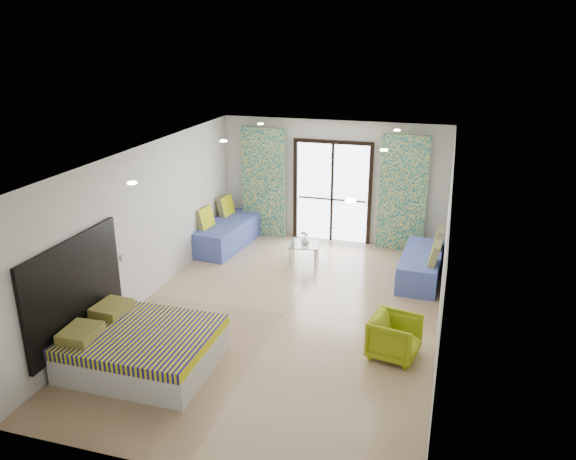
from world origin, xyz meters
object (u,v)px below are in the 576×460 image
(bed, at_px, (142,348))
(daybed_right, at_px, (422,265))
(daybed_left, at_px, (227,233))
(armchair, at_px, (395,335))
(coffee_table, at_px, (304,246))

(bed, bearing_deg, daybed_right, 49.07)
(daybed_left, bearing_deg, armchair, -35.12)
(bed, height_order, daybed_right, daybed_right)
(daybed_left, relative_size, coffee_table, 3.10)
(coffee_table, xyz_separation_m, armchair, (2.17, -3.08, 0.00))
(daybed_left, distance_m, armchair, 5.32)
(bed, distance_m, armchair, 3.61)
(bed, relative_size, daybed_right, 1.05)
(armchair, bearing_deg, coffee_table, 45.89)
(coffee_table, bearing_deg, armchair, -54.86)
(armchair, bearing_deg, daybed_left, 60.05)
(bed, distance_m, daybed_left, 4.76)
(bed, xyz_separation_m, armchair, (3.39, 1.25, 0.06))
(daybed_right, height_order, coffee_table, daybed_right)
(coffee_table, height_order, armchair, armchair)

